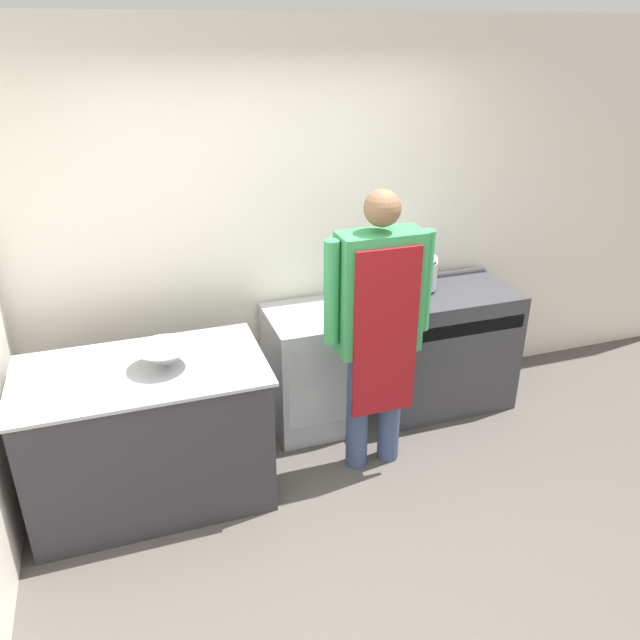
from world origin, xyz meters
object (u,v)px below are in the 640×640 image
mixing_bowl (165,357)px  stock_pot (413,270)px  fridge_unit (310,370)px  person_cook (378,318)px  stove (442,347)px

mixing_bowl → stock_pot: stock_pot is taller
fridge_unit → person_cook: bearing=-67.0°
mixing_bowl → stove: bearing=12.3°
person_cook → mixing_bowl: bearing=175.2°
stove → fridge_unit: stove is taller
person_cook → mixing_bowl: person_cook is taller
stove → person_cook: 1.12m
stove → mixing_bowl: 2.13m
mixing_bowl → fridge_unit: bearing=25.2°
mixing_bowl → person_cook: bearing=-4.8°
fridge_unit → person_cook: 0.88m
person_cook → mixing_bowl: 1.25m
stove → person_cook: (-0.78, -0.54, 0.59)m
fridge_unit → stove: bearing=-1.8°
person_cook → stock_pot: bearing=49.6°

